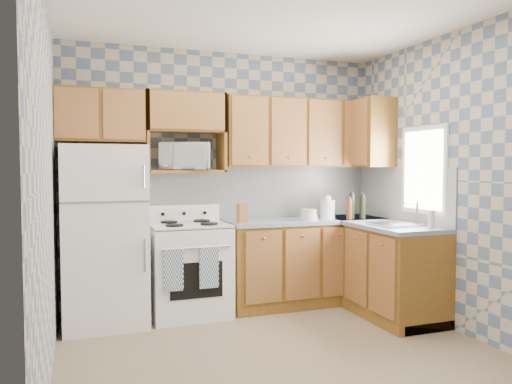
{
  "coord_description": "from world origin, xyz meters",
  "views": [
    {
      "loc": [
        -1.51,
        -3.58,
        1.49
      ],
      "look_at": [
        0.05,
        0.75,
        1.25
      ],
      "focal_mm": 35.0,
      "sensor_mm": 36.0,
      "label": 1
    }
  ],
  "objects_px": {
    "stove_body": "(189,270)",
    "electric_kettle": "(328,210)",
    "refrigerator": "(104,236)",
    "microwave": "(186,156)"
  },
  "relations": [
    {
      "from": "stove_body",
      "to": "electric_kettle",
      "type": "bearing_deg",
      "value": -2.82
    },
    {
      "from": "stove_body",
      "to": "electric_kettle",
      "type": "xyz_separation_m",
      "value": [
        1.51,
        -0.07,
        0.57
      ]
    },
    {
      "from": "refrigerator",
      "to": "microwave",
      "type": "bearing_deg",
      "value": 12.52
    },
    {
      "from": "refrigerator",
      "to": "electric_kettle",
      "type": "distance_m",
      "value": 2.32
    },
    {
      "from": "refrigerator",
      "to": "microwave",
      "type": "distance_m",
      "value": 1.12
    },
    {
      "from": "electric_kettle",
      "to": "stove_body",
      "type": "bearing_deg",
      "value": 177.18
    },
    {
      "from": "electric_kettle",
      "to": "refrigerator",
      "type": "bearing_deg",
      "value": 178.78
    },
    {
      "from": "microwave",
      "to": "electric_kettle",
      "type": "height_order",
      "value": "microwave"
    },
    {
      "from": "refrigerator",
      "to": "microwave",
      "type": "height_order",
      "value": "microwave"
    },
    {
      "from": "stove_body",
      "to": "electric_kettle",
      "type": "relative_size",
      "value": 4.47
    }
  ]
}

